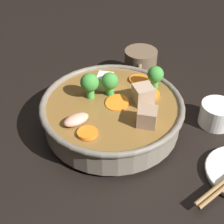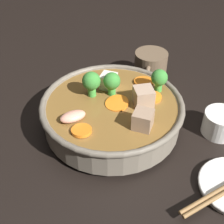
{
  "view_description": "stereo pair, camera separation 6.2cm",
  "coord_description": "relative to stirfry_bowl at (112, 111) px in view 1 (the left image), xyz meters",
  "views": [
    {
      "loc": [
        0.47,
        0.06,
        0.44
      ],
      "look_at": [
        0.0,
        0.0,
        0.04
      ],
      "focal_mm": 50.0,
      "sensor_mm": 36.0,
      "label": 1
    },
    {
      "loc": [
        0.46,
        0.12,
        0.44
      ],
      "look_at": [
        0.0,
        0.0,
        0.04
      ],
      "focal_mm": 50.0,
      "sensor_mm": 36.0,
      "label": 2
    }
  ],
  "objects": [
    {
      "name": "tea_cup",
      "position": [
        -0.04,
        0.21,
        -0.02
      ],
      "size": [
        0.07,
        0.07,
        0.05
      ],
      "color": "white",
      "rests_on": "ground_plane"
    },
    {
      "name": "stirfry_bowl",
      "position": [
        0.0,
        0.0,
        0.0
      ],
      "size": [
        0.28,
        0.28,
        0.12
      ],
      "color": "slate",
      "rests_on": "ground_plane"
    },
    {
      "name": "ground_plane",
      "position": [
        0.0,
        -0.0,
        -0.04
      ],
      "size": [
        3.0,
        3.0,
        0.0
      ],
      "primitive_type": "plane",
      "color": "black"
    },
    {
      "name": "dark_mug",
      "position": [
        -0.19,
        0.05,
        -0.01
      ],
      "size": [
        0.1,
        0.08,
        0.07
      ],
      "color": "brown",
      "rests_on": "ground_plane"
    }
  ]
}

